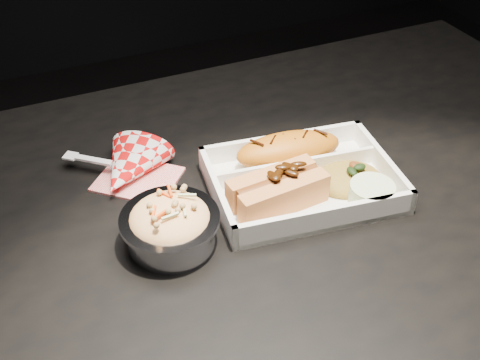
% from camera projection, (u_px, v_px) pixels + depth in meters
% --- Properties ---
extents(dining_table, '(1.20, 0.80, 0.75)m').
position_uv_depth(dining_table, '(275.00, 250.00, 0.87)').
color(dining_table, black).
rests_on(dining_table, ground).
extents(food_tray, '(0.27, 0.21, 0.04)m').
position_uv_depth(food_tray, '(301.00, 183.00, 0.83)').
color(food_tray, white).
rests_on(food_tray, dining_table).
extents(fried_pastry, '(0.16, 0.08, 0.05)m').
position_uv_depth(fried_pastry, '(288.00, 149.00, 0.86)').
color(fried_pastry, '#C56A13').
rests_on(fried_pastry, food_tray).
extents(hotdog, '(0.13, 0.07, 0.06)m').
position_uv_depth(hotdog, '(278.00, 188.00, 0.79)').
color(hotdog, '#D28548').
rests_on(hotdog, food_tray).
extents(fried_rice_mound, '(0.11, 0.09, 0.03)m').
position_uv_depth(fried_rice_mound, '(349.00, 173.00, 0.83)').
color(fried_rice_mound, '#A98431').
rests_on(fried_rice_mound, food_tray).
extents(cupcake_liner, '(0.06, 0.06, 0.03)m').
position_uv_depth(cupcake_liner, '(371.00, 194.00, 0.80)').
color(cupcake_liner, beige).
rests_on(cupcake_liner, food_tray).
extents(foil_coleslaw_cup, '(0.12, 0.12, 0.07)m').
position_uv_depth(foil_coleslaw_cup, '(170.00, 224.00, 0.74)').
color(foil_coleslaw_cup, silver).
rests_on(foil_coleslaw_cup, dining_table).
extents(napkin_fork, '(0.16, 0.15, 0.10)m').
position_uv_depth(napkin_fork, '(128.00, 169.00, 0.85)').
color(napkin_fork, red).
rests_on(napkin_fork, dining_table).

